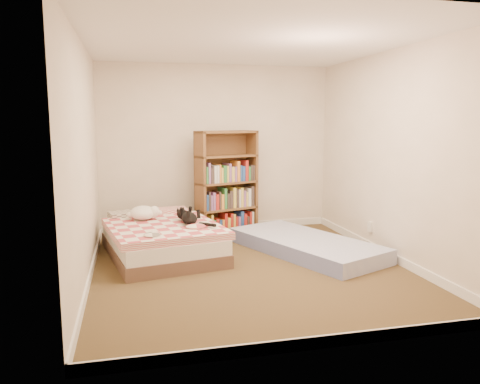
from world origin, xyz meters
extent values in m
cube|color=#3F2E1B|center=(0.00, 0.00, 0.00)|extent=(3.50, 4.00, 0.01)
cube|color=white|center=(0.00, 0.00, 2.50)|extent=(3.50, 4.00, 0.01)
cube|color=beige|center=(0.00, 2.00, 1.25)|extent=(3.50, 0.01, 2.50)
cube|color=beige|center=(0.00, -2.00, 1.25)|extent=(3.50, 0.01, 2.50)
cube|color=beige|center=(-1.75, 0.00, 1.25)|extent=(0.01, 4.00, 2.50)
cube|color=beige|center=(1.75, 0.00, 1.25)|extent=(0.01, 4.00, 2.50)
cube|color=white|center=(0.00, 1.99, 0.05)|extent=(3.50, 0.02, 0.10)
cube|color=white|center=(0.00, -1.99, 0.05)|extent=(3.50, 0.02, 0.10)
cube|color=white|center=(-1.74, 0.00, 0.05)|extent=(0.02, 4.00, 0.10)
cube|color=white|center=(1.74, 0.00, 0.05)|extent=(0.02, 4.00, 0.10)
cube|color=white|center=(1.74, 0.40, 0.30)|extent=(0.03, 0.09, 0.13)
cube|color=brown|center=(-0.94, 0.73, 0.08)|extent=(1.52, 1.93, 0.16)
cube|color=silver|center=(-0.94, 0.73, 0.24)|extent=(1.49, 1.90, 0.17)
cube|color=#BF474F|center=(-0.94, 0.73, 0.37)|extent=(1.52, 1.64, 0.09)
cube|color=#6C635B|center=(-1.23, 1.38, 0.40)|extent=(0.53, 0.39, 0.13)
cube|color=#BF474F|center=(-0.65, 1.38, 0.40)|extent=(0.53, 0.39, 0.13)
cube|color=brown|center=(-0.36, 1.66, 0.76)|extent=(0.14, 0.30, 1.53)
cube|color=brown|center=(0.52, 1.66, 0.76)|extent=(0.14, 0.30, 1.53)
cube|color=brown|center=(0.08, 1.80, 0.76)|extent=(0.88, 0.31, 1.53)
cube|color=brown|center=(0.08, 1.66, 0.02)|extent=(0.97, 0.58, 0.03)
cube|color=brown|center=(0.08, 1.66, 0.77)|extent=(0.97, 0.58, 0.03)
cube|color=brown|center=(0.08, 1.66, 1.51)|extent=(0.97, 0.58, 0.03)
cube|color=#7481C2|center=(0.87, 0.46, 0.09)|extent=(1.67, 2.27, 0.19)
ellipsoid|color=black|center=(-0.61, 0.60, 0.49)|extent=(0.30, 0.47, 0.14)
sphere|color=black|center=(-0.61, 0.83, 0.50)|extent=(0.16, 0.16, 0.13)
cone|color=black|center=(-0.64, 0.87, 0.55)|extent=(0.05, 0.05, 0.05)
cone|color=black|center=(-0.57, 0.87, 0.55)|extent=(0.05, 0.05, 0.05)
cylinder|color=black|center=(-0.50, 0.32, 0.45)|extent=(0.11, 0.24, 0.05)
ellipsoid|color=white|center=(-1.15, 0.99, 0.50)|extent=(0.46, 0.47, 0.17)
sphere|color=white|center=(-1.05, 0.88, 0.52)|extent=(0.19, 0.19, 0.14)
sphere|color=white|center=(-1.00, 0.83, 0.51)|extent=(0.09, 0.09, 0.06)
sphere|color=white|center=(-1.30, 1.06, 0.48)|extent=(0.11, 0.11, 0.08)
camera|label=1|loc=(-1.29, -5.01, 1.66)|focal=35.00mm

